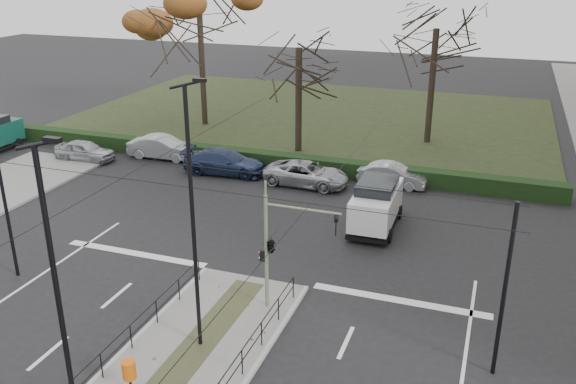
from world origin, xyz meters
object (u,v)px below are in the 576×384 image
object	(u,v)px
litter_bin	(129,370)
parked_car_fourth	(307,174)
streetlamp_median_far	(193,220)
streetlamp_median_near	(62,320)
bare_tree_center	(436,37)
traffic_light	(273,244)
parked_car_fifth	(393,175)
white_van	(376,203)
bare_tree_near	(299,56)
parked_car_second	(163,147)
parked_car_third	(225,162)
rust_tree	(199,6)
parked_car_first	(85,151)

from	to	relation	value
litter_bin	parked_car_fourth	bearing A→B (deg)	91.84
parked_car_fourth	streetlamp_median_far	bearing A→B (deg)	-172.98
streetlamp_median_near	bare_tree_center	size ratio (longest dim) A/B	0.86
traffic_light	parked_car_fifth	distance (m)	15.13
streetlamp_median_near	white_van	size ratio (longest dim) A/B	1.94
streetlamp_median_near	bare_tree_near	xyz separation A→B (m)	(-3.78, 28.33, 1.79)
parked_car_fourth	bare_tree_near	world-z (taller)	bare_tree_near
parked_car_second	white_van	xyz separation A→B (m)	(15.59, -6.10, 0.53)
streetlamp_median_near	parked_car_fifth	world-z (taller)	streetlamp_median_near
traffic_light	white_van	world-z (taller)	traffic_light
streetlamp_median_far	parked_car_second	size ratio (longest dim) A/B	2.01
bare_tree_center	traffic_light	bearing A→B (deg)	-95.89
streetlamp_median_near	parked_car_fourth	bearing A→B (deg)	93.18
parked_car_third	white_van	size ratio (longest dim) A/B	1.11
streetlamp_median_near	parked_car_second	distance (m)	26.96
litter_bin	parked_car_second	size ratio (longest dim) A/B	0.24
parked_car_third	bare_tree_near	bearing A→B (deg)	-30.86
litter_bin	rust_tree	xyz separation A→B (m)	(-12.42, 29.47, 8.19)
parked_car_first	rust_tree	size ratio (longest dim) A/B	0.33
traffic_light	litter_bin	xyz separation A→B (m)	(-2.38, -6.01, -1.86)
rust_tree	parked_car_second	bearing A→B (deg)	-81.63
white_van	bare_tree_near	distance (m)	13.99
streetlamp_median_far	bare_tree_center	size ratio (longest dim) A/B	0.88
streetlamp_median_far	rust_tree	xyz separation A→B (m)	(-13.30, 26.55, 4.30)
bare_tree_center	rust_tree	bearing A→B (deg)	-177.05
parked_car_second	bare_tree_center	world-z (taller)	bare_tree_center
litter_bin	bare_tree_center	xyz separation A→B (m)	(4.90, 30.36, 6.51)
parked_car_fourth	parked_car_fifth	world-z (taller)	parked_car_fourth
white_van	bare_tree_center	size ratio (longest dim) A/B	0.44
streetlamp_median_near	parked_car_fifth	distance (m)	24.53
streetlamp_median_near	parked_car_second	xyz separation A→B (m)	(-11.77, 23.92, -3.99)
parked_car_fourth	rust_tree	bearing A→B (deg)	51.00
bare_tree_center	bare_tree_near	size ratio (longest dim) A/B	1.14
traffic_light	rust_tree	bearing A→B (deg)	122.25
streetlamp_median_near	parked_car_fourth	world-z (taller)	streetlamp_median_near
traffic_light	parked_car_fifth	bearing A→B (deg)	83.22
parked_car_first	parked_car_fourth	bearing A→B (deg)	-90.11
traffic_light	streetlamp_median_near	world-z (taller)	streetlamp_median_near
litter_bin	bare_tree_near	distance (m)	26.08
bare_tree_near	parked_car_fourth	bearing A→B (deg)	-67.02
bare_tree_center	streetlamp_median_far	bearing A→B (deg)	-98.32
streetlamp_median_far	white_van	bearing A→B (deg)	73.31
parked_car_fifth	streetlamp_median_near	bearing A→B (deg)	174.91
traffic_light	bare_tree_near	bearing A→B (deg)	106.04
parked_car_first	bare_tree_center	bearing A→B (deg)	-62.82
parked_car_second	parked_car_fourth	bearing A→B (deg)	-101.84
parked_car_third	parked_car_fourth	size ratio (longest dim) A/B	1.04
parked_car_third	white_van	xyz separation A→B (m)	(10.42, -4.76, 0.53)
traffic_light	parked_car_first	xyz separation A→B (m)	(-18.11, 12.74, -2.11)
bare_tree_center	parked_car_second	bearing A→B (deg)	-149.43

